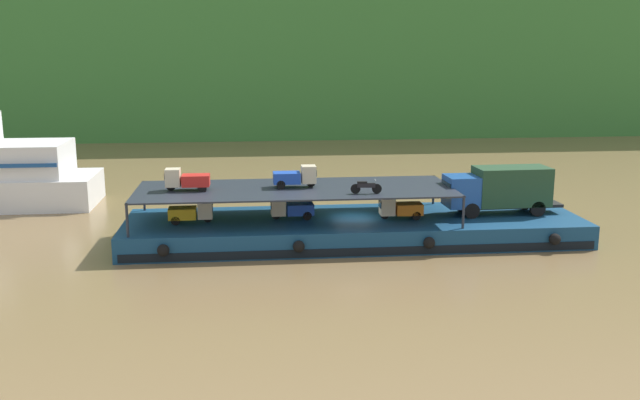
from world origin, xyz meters
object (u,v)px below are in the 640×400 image
Objects in this scene: cargo_barge at (354,229)px; mini_truck_lower_mid at (400,208)px; mini_truck_upper_stern at (187,179)px; mini_truck_lower_stern at (192,212)px; covered_lorry at (500,189)px; motorcycle_upper_port at (366,187)px; mini_truck_upper_mid at (296,177)px; mini_truck_lower_aft at (291,208)px.

mini_truck_lower_mid is at bearing -10.95° from cargo_barge.
mini_truck_lower_stern is at bearing -52.59° from mini_truck_upper_stern.
mini_truck_upper_stern reaches higher than covered_lorry.
mini_truck_upper_stern is at bearing 168.96° from motorcycle_upper_port.
mini_truck_upper_mid is (-13.37, 0.28, 1.00)m from covered_lorry.
cargo_barge is 10.41m from mini_truck_lower_stern.
cargo_barge is 5.10m from mini_truck_upper_mid.
motorcycle_upper_port is at bearing -26.37° from mini_truck_lower_aft.
mini_truck_lower_stern is 6.27m from mini_truck_lower_aft.
mini_truck_lower_aft reaches higher than cargo_barge.
mini_truck_upper_stern is (-0.25, 0.32, 2.00)m from mini_truck_lower_stern.
mini_truck_upper_stern is 1.00× the size of mini_truck_upper_mid.
mini_truck_lower_aft is 2.04m from mini_truck_upper_mid.
motorcycle_upper_port is at bearing -166.90° from covered_lorry.
mini_truck_upper_stern reaches higher than mini_truck_lower_aft.
motorcycle_upper_port is (0.37, -2.10, 3.18)m from cargo_barge.
covered_lorry is at bearing 5.14° from mini_truck_lower_mid.
mini_truck_lower_mid is (6.92, -0.65, 0.00)m from mini_truck_lower_aft.
mini_truck_lower_stern is at bearing 178.85° from mini_truck_lower_mid.
motorcycle_upper_port is at bearing -11.04° from mini_truck_upper_stern.
mini_truck_lower_aft is 1.01× the size of mini_truck_upper_mid.
mini_truck_lower_mid is 3.41m from motorcycle_upper_port.
mini_truck_lower_mid is (13.17, -0.26, 0.00)m from mini_truck_lower_stern.
covered_lorry is at bearing 0.05° from mini_truck_upper_stern.
covered_lorry reaches higher than cargo_barge.
motorcycle_upper_port reaches higher than mini_truck_lower_aft.
mini_truck_upper_stern is (-13.42, 0.59, 2.00)m from mini_truck_lower_mid.
motorcycle_upper_port is at bearing -79.88° from cargo_barge.
covered_lorry is (9.62, 0.05, 2.45)m from cargo_barge.
covered_lorry is 13.71m from mini_truck_lower_aft.
cargo_barge is at bearing 100.12° from motorcycle_upper_port.
covered_lorry reaches higher than mini_truck_lower_mid.
mini_truck_upper_stern reaches higher than motorcycle_upper_port.
mini_truck_upper_mid reaches higher than motorcycle_upper_port.
mini_truck_lower_stern is 10.97m from motorcycle_upper_port.
motorcycle_upper_port is (-2.49, -1.54, 1.74)m from mini_truck_lower_mid.
mini_truck_upper_stern is 1.44× the size of motorcycle_upper_port.
mini_truck_lower_aft and mini_truck_lower_mid have the same top height.
mini_truck_upper_mid reaches higher than mini_truck_lower_aft.
mini_truck_upper_mid reaches higher than covered_lorry.
mini_truck_upper_mid reaches higher than mini_truck_lower_stern.
motorcycle_upper_port reaches higher than mini_truck_lower_mid.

